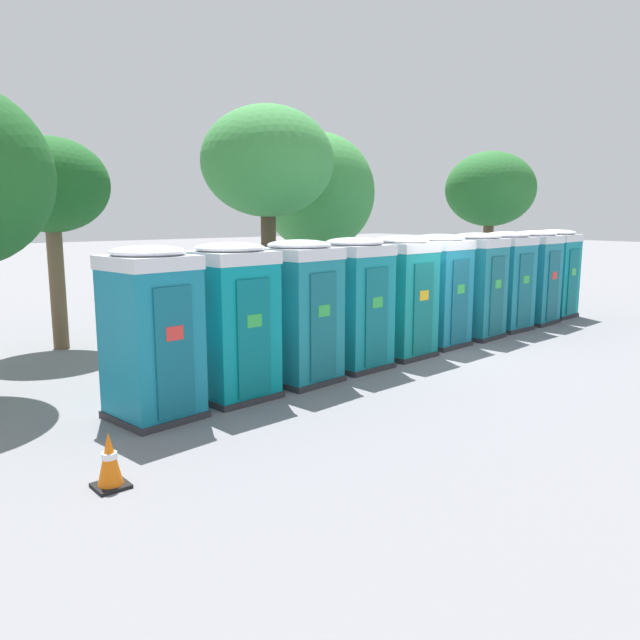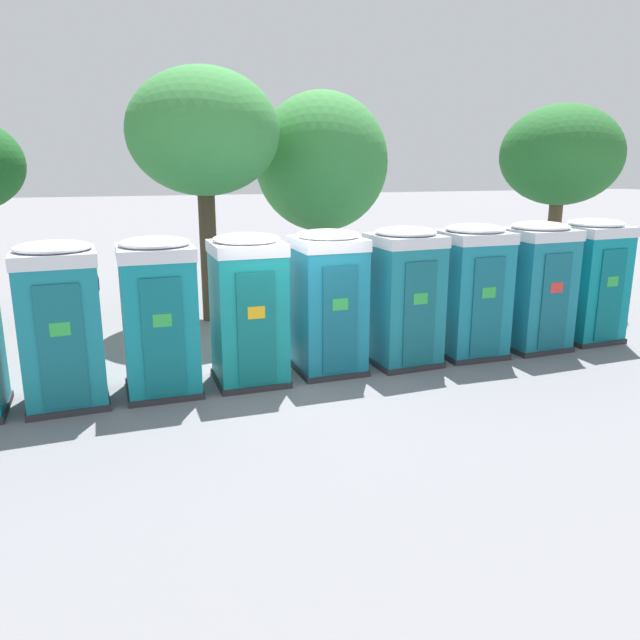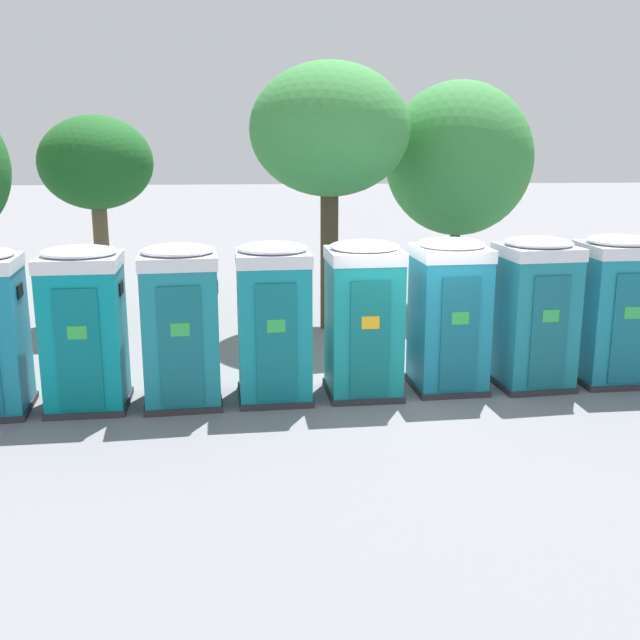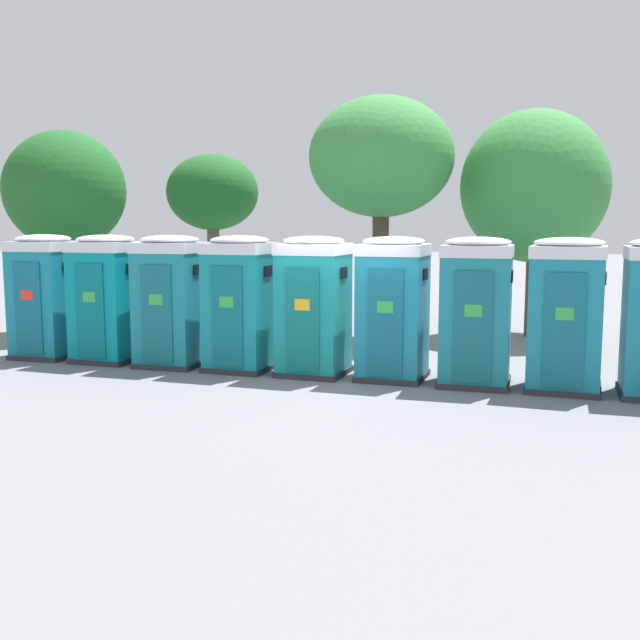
# 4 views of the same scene
# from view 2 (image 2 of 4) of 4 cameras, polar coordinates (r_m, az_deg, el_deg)

# --- Properties ---
(ground_plane) EXTENTS (120.00, 120.00, 0.00)m
(ground_plane) POSITION_cam_2_polar(r_m,az_deg,el_deg) (10.98, -2.60, -5.24)
(ground_plane) COLOR slate
(portapotty_2) EXTENTS (1.31, 1.31, 2.54)m
(portapotty_2) POSITION_cam_2_polar(r_m,az_deg,el_deg) (10.22, -22.62, -0.35)
(portapotty_2) COLOR #2D2D33
(portapotty_2) RESTS_ON ground
(portapotty_3) EXTENTS (1.24, 1.26, 2.54)m
(portapotty_3) POSITION_cam_2_polar(r_m,az_deg,el_deg) (10.27, -14.50, 0.38)
(portapotty_3) COLOR #2D2D33
(portapotty_3) RESTS_ON ground
(portapotty_4) EXTENTS (1.24, 1.26, 2.54)m
(portapotty_4) POSITION_cam_2_polar(r_m,az_deg,el_deg) (10.49, -6.57, 1.04)
(portapotty_4) COLOR #2D2D33
(portapotty_4) RESTS_ON ground
(portapotty_5) EXTENTS (1.24, 1.27, 2.54)m
(portapotty_5) POSITION_cam_2_polar(r_m,az_deg,el_deg) (10.98, 0.74, 1.74)
(portapotty_5) COLOR #2D2D33
(portapotty_5) RESTS_ON ground
(portapotty_6) EXTENTS (1.30, 1.31, 2.54)m
(portapotty_6) POSITION_cam_2_polar(r_m,az_deg,el_deg) (11.51, 7.66, 2.20)
(portapotty_6) COLOR #2D2D33
(portapotty_6) RESTS_ON ground
(portapotty_7) EXTENTS (1.24, 1.24, 2.54)m
(portapotty_7) POSITION_cam_2_polar(r_m,az_deg,el_deg) (12.26, 13.67, 2.67)
(portapotty_7) COLOR #2D2D33
(portapotty_7) RESTS_ON ground
(portapotty_8) EXTENTS (1.31, 1.30, 2.54)m
(portapotty_8) POSITION_cam_2_polar(r_m,az_deg,el_deg) (13.09, 19.10, 3.01)
(portapotty_8) COLOR #2D2D33
(portapotty_8) RESTS_ON ground
(portapotty_9) EXTENTS (1.27, 1.29, 2.54)m
(portapotty_9) POSITION_cam_2_polar(r_m,az_deg,el_deg) (14.12, 23.45, 3.39)
(portapotty_9) COLOR #2D2D33
(portapotty_9) RESTS_ON ground
(street_tree_1) EXTENTS (3.03, 3.03, 5.07)m
(street_tree_1) POSITION_cam_2_polar(r_m,az_deg,el_deg) (17.39, 21.15, 13.78)
(street_tree_1) COLOR brown
(street_tree_1) RESTS_ON ground
(street_tree_2) EXTENTS (3.39, 3.39, 5.69)m
(street_tree_2) POSITION_cam_2_polar(r_m,az_deg,el_deg) (14.66, -10.62, 16.39)
(street_tree_2) COLOR #4C3826
(street_tree_2) RESTS_ON ground
(street_tree_4) EXTENTS (3.52, 3.52, 5.46)m
(street_tree_4) POSITION_cam_2_polar(r_m,az_deg,el_deg) (17.09, 0.14, 14.22)
(street_tree_4) COLOR brown
(street_tree_4) RESTS_ON ground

